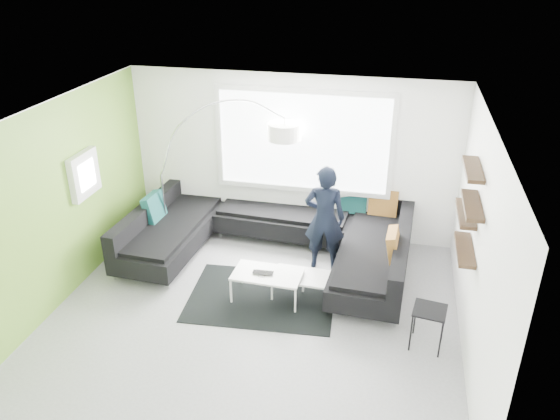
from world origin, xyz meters
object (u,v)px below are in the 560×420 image
object	(u,v)px
person	(325,218)
laptop	(262,275)
coffee_table	(284,285)
arc_lamp	(161,175)
sectional_sofa	(270,237)
side_table	(428,327)

from	to	relation	value
person	laptop	xyz separation A→B (m)	(-0.71, -1.09, -0.43)
coffee_table	arc_lamp	bearing A→B (deg)	155.22
sectional_sofa	side_table	world-z (taller)	sectional_sofa
sectional_sofa	coffee_table	xyz separation A→B (m)	(0.45, -0.97, -0.20)
side_table	laptop	size ratio (longest dim) A/B	1.81
person	laptop	distance (m)	1.37
sectional_sofa	laptop	bearing A→B (deg)	-78.66
laptop	sectional_sofa	bearing A→B (deg)	96.05
sectional_sofa	side_table	distance (m)	2.92
laptop	arc_lamp	bearing A→B (deg)	145.07
coffee_table	laptop	bearing A→B (deg)	-152.38
arc_lamp	person	xyz separation A→B (m)	(2.73, -0.20, -0.38)
arc_lamp	side_table	distance (m)	4.76
person	side_table	bearing A→B (deg)	130.36
sectional_sofa	side_table	xyz separation A→B (m)	(2.43, -1.61, -0.14)
arc_lamp	laptop	size ratio (longest dim) A/B	8.16
arc_lamp	laptop	distance (m)	2.54
coffee_table	laptop	xyz separation A→B (m)	(-0.29, -0.14, 0.22)
sectional_sofa	laptop	world-z (taller)	sectional_sofa
coffee_table	person	bearing A→B (deg)	68.17
side_table	laptop	xyz separation A→B (m)	(-2.27, 0.50, 0.15)
person	laptop	bearing A→B (deg)	53.05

